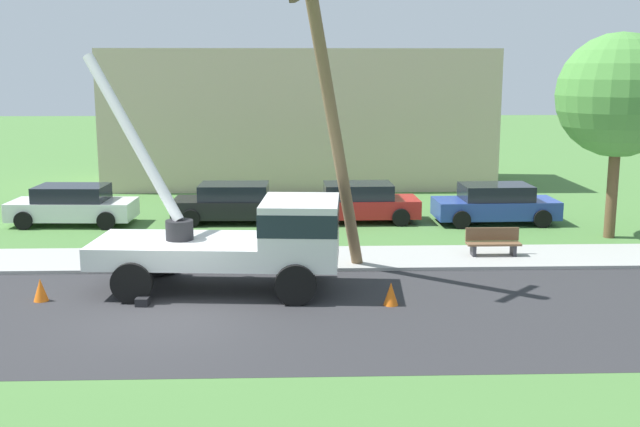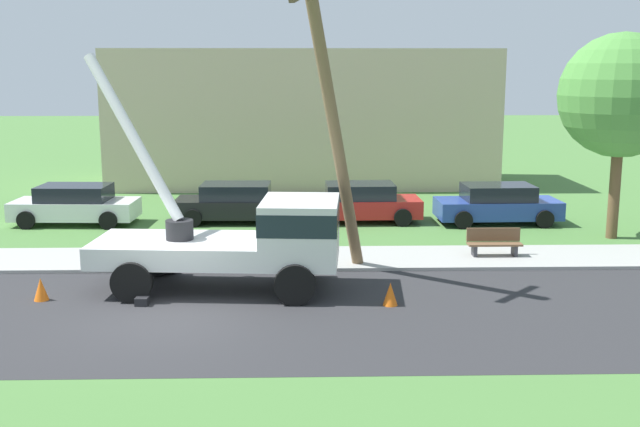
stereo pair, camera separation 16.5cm
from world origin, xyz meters
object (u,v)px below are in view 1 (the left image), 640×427
(parked_sedan_red, at_px, (358,203))
(park_bench, at_px, (493,243))
(parked_sedan_black, at_px, (234,203))
(parked_sedan_blue, at_px, (495,204))
(traffic_cone_behind, at_px, (41,290))
(traffic_cone_ahead, at_px, (391,294))
(utility_truck, at_px, (250,236))
(roadside_tree_near, at_px, (619,96))
(parked_sedan_white, at_px, (73,205))
(leaning_utility_pole, at_px, (332,115))

(parked_sedan_red, distance_m, park_bench, 6.63)
(parked_sedan_black, distance_m, parked_sedan_blue, 9.52)
(parked_sedan_blue, bearing_deg, traffic_cone_behind, -146.27)
(traffic_cone_ahead, relative_size, park_bench, 0.35)
(utility_truck, distance_m, parked_sedan_blue, 11.80)
(roadside_tree_near, bearing_deg, parked_sedan_blue, 142.11)
(parked_sedan_blue, bearing_deg, utility_truck, -135.84)
(parked_sedan_black, xyz_separation_m, parked_sedan_red, (4.53, -0.06, 0.00))
(parked_sedan_white, height_order, parked_sedan_blue, same)
(utility_truck, bearing_deg, park_bench, 23.40)
(leaning_utility_pole, bearing_deg, parked_sedan_black, 112.35)
(parked_sedan_black, bearing_deg, parked_sedan_white, -177.95)
(traffic_cone_ahead, distance_m, parked_sedan_white, 14.30)
(leaning_utility_pole, height_order, traffic_cone_ahead, leaning_utility_pole)
(utility_truck, relative_size, parked_sedan_red, 1.52)
(parked_sedan_black, xyz_separation_m, park_bench, (8.11, -5.64, -0.25))
(parked_sedan_black, distance_m, park_bench, 9.88)
(leaning_utility_pole, relative_size, parked_sedan_white, 1.92)
(utility_truck, xyz_separation_m, parked_sedan_white, (-6.85, 8.48, -0.70))
(park_bench, relative_size, roadside_tree_near, 0.24)
(traffic_cone_ahead, xyz_separation_m, park_bench, (3.61, 4.48, 0.18))
(utility_truck, height_order, leaning_utility_pole, leaning_utility_pole)
(parked_sedan_white, bearing_deg, traffic_cone_ahead, -43.93)
(parked_sedan_blue, bearing_deg, parked_sedan_red, 175.12)
(traffic_cone_behind, distance_m, roadside_tree_near, 18.48)
(parked_sedan_white, relative_size, parked_sedan_red, 1.01)
(leaning_utility_pole, relative_size, traffic_cone_behind, 15.32)
(traffic_cone_behind, xyz_separation_m, park_bench, (12.11, 3.86, 0.18))
(leaning_utility_pole, relative_size, traffic_cone_ahead, 15.32)
(leaning_utility_pole, distance_m, traffic_cone_behind, 8.46)
(parked_sedan_black, bearing_deg, parked_sedan_blue, -2.90)
(traffic_cone_ahead, bearing_deg, utility_truck, 157.41)
(parked_sedan_black, height_order, park_bench, parked_sedan_black)
(parked_sedan_white, xyz_separation_m, roadside_tree_near, (18.52, -2.77, 3.98))
(roadside_tree_near, bearing_deg, park_bench, -150.07)
(traffic_cone_ahead, relative_size, parked_sedan_red, 0.13)
(traffic_cone_ahead, height_order, parked_sedan_white, parked_sedan_white)
(traffic_cone_ahead, height_order, parked_sedan_red, parked_sedan_red)
(park_bench, bearing_deg, parked_sedan_black, 145.17)
(traffic_cone_behind, bearing_deg, traffic_cone_ahead, -4.17)
(leaning_utility_pole, bearing_deg, parked_sedan_white, 140.00)
(parked_sedan_white, bearing_deg, park_bench, -21.34)
(leaning_utility_pole, height_order, park_bench, leaning_utility_pole)
(parked_sedan_black, bearing_deg, utility_truck, -83.07)
(traffic_cone_ahead, bearing_deg, roadside_tree_near, 40.94)
(parked_sedan_blue, bearing_deg, parked_sedan_black, 177.10)
(traffic_cone_ahead, bearing_deg, parked_sedan_black, 113.94)
(traffic_cone_ahead, distance_m, park_bench, 5.76)
(parked_sedan_white, distance_m, park_bench, 14.93)
(parked_sedan_red, bearing_deg, park_bench, -57.39)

